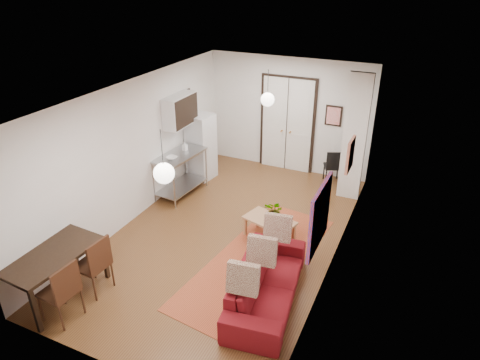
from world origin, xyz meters
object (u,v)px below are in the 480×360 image
at_px(sofa, 267,283).
at_px(dining_table, 52,258).
at_px(black_side_chair, 334,162).
at_px(coffee_table, 270,222).
at_px(dining_chair_near, 95,256).
at_px(fridge, 201,147).
at_px(dining_chair_far, 63,282).
at_px(kitchen_counter, 180,168).

relative_size(sofa, dining_table, 1.47).
bearing_deg(black_side_chair, coffee_table, 56.85).
relative_size(coffee_table, dining_chair_near, 1.06).
distance_m(sofa, fridge, 4.72).
height_order(dining_chair_near, black_side_chair, dining_chair_near).
xyz_separation_m(dining_chair_near, black_side_chair, (2.63, 5.50, -0.09)).
height_order(dining_table, black_side_chair, black_side_chair).
height_order(coffee_table, fridge, fridge).
bearing_deg(fridge, dining_table, -82.00).
height_order(coffee_table, dining_chair_near, dining_chair_near).
distance_m(coffee_table, black_side_chair, 3.07).
relative_size(dining_table, dining_chair_far, 1.51).
bearing_deg(kitchen_counter, dining_chair_far, -78.29).
height_order(kitchen_counter, dining_chair_near, dining_chair_near).
height_order(kitchen_counter, fridge, fridge).
distance_m(sofa, coffee_table, 1.73).
height_order(fridge, dining_chair_far, fridge).
distance_m(dining_table, dining_chair_near, 0.65).
height_order(sofa, coffee_table, sofa).
height_order(sofa, dining_table, dining_table).
height_order(kitchen_counter, dining_chair_far, dining_chair_far).
xyz_separation_m(sofa, dining_table, (-3.13, -1.30, 0.40)).
bearing_deg(black_side_chair, sofa, 67.42).
bearing_deg(sofa, dining_chair_far, 111.95).
bearing_deg(black_side_chair, dining_chair_near, 41.17).
relative_size(coffee_table, fridge, 0.66).
distance_m(dining_chair_far, black_side_chair, 6.74).
distance_m(coffee_table, fridge, 3.19).
bearing_deg(dining_chair_near, dining_chair_far, 3.65).
bearing_deg(sofa, coffee_table, 11.64).
xyz_separation_m(kitchen_counter, black_side_chair, (3.07, 2.15, -0.17)).
bearing_deg(coffee_table, black_side_chair, 80.11).
bearing_deg(fridge, black_side_chair, 28.66).
xyz_separation_m(sofa, dining_chair_far, (-2.69, -1.55, 0.26)).
distance_m(sofa, dining_chair_near, 2.83).
distance_m(dining_chair_near, black_side_chair, 6.10).
xyz_separation_m(sofa, kitchen_counter, (-3.13, 2.51, 0.34)).
relative_size(dining_chair_far, black_side_chair, 1.18).
distance_m(kitchen_counter, dining_chair_near, 3.39).
xyz_separation_m(kitchen_counter, fridge, (-0.00, 0.99, 0.15)).
relative_size(kitchen_counter, dining_chair_near, 1.35).
relative_size(coffee_table, black_side_chair, 1.25).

